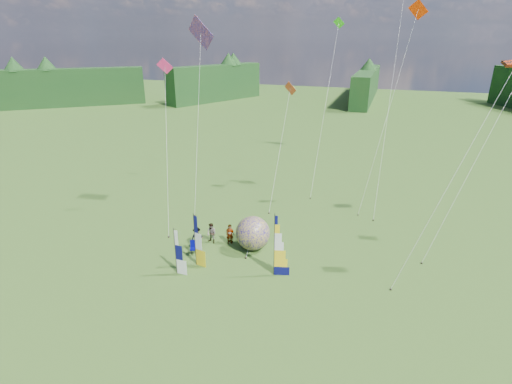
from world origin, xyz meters
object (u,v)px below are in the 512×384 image
(side_banner_left, at_px, (195,241))
(spectator_c, at_px, (197,237))
(feather_banner_main, at_px, (274,246))
(side_banner_far, at_px, (175,252))
(camp_chair, at_px, (194,248))
(kite_whale, at_px, (392,83))
(spectator_b, at_px, (212,233))
(spectator_d, at_px, (230,234))
(bol_inflatable, at_px, (253,233))
(spectator_a, at_px, (230,234))

(side_banner_left, xyz_separation_m, spectator_c, (-1.15, 2.45, -1.14))
(feather_banner_main, height_order, side_banner_far, feather_banner_main)
(camp_chair, distance_m, kite_whale, 23.49)
(feather_banner_main, relative_size, kite_whale, 0.20)
(feather_banner_main, height_order, side_banner_left, feather_banner_main)
(spectator_c, bearing_deg, side_banner_far, -149.13)
(kite_whale, bearing_deg, spectator_b, -152.80)
(spectator_d, xyz_separation_m, kite_whale, (10.66, 14.13, 10.50))
(spectator_b, bearing_deg, bol_inflatable, 20.47)
(side_banner_left, distance_m, spectator_c, 2.94)
(feather_banner_main, relative_size, side_banner_far, 1.34)
(kite_whale, bearing_deg, side_banner_left, -146.50)
(bol_inflatable, relative_size, camp_chair, 2.53)
(spectator_a, bearing_deg, side_banner_left, -129.52)
(side_banner_far, xyz_separation_m, camp_chair, (-0.08, 2.74, -1.15))
(spectator_c, bearing_deg, camp_chair, -139.98)
(side_banner_left, distance_m, spectator_d, 4.16)
(spectator_c, height_order, kite_whale, kite_whale)
(side_banner_left, distance_m, bol_inflatable, 4.73)
(bol_inflatable, height_order, spectator_b, bol_inflatable)
(spectator_a, relative_size, kite_whale, 0.07)
(spectator_a, height_order, camp_chair, spectator_a)
(spectator_a, relative_size, spectator_c, 0.99)
(spectator_b, bearing_deg, kite_whale, 67.77)
(bol_inflatable, bearing_deg, side_banner_far, -127.71)
(spectator_b, height_order, camp_chair, spectator_b)
(side_banner_left, bearing_deg, bol_inflatable, 60.28)
(spectator_a, height_order, spectator_c, spectator_c)
(side_banner_left, xyz_separation_m, kite_whale, (11.73, 17.97, 9.34))
(spectator_d, bearing_deg, side_banner_left, 95.16)
(spectator_b, relative_size, spectator_c, 1.03)
(spectator_b, distance_m, spectator_d, 1.48)
(side_banner_left, bearing_deg, side_banner_far, -106.15)
(side_banner_far, relative_size, camp_chair, 3.21)
(side_banner_left, height_order, kite_whale, kite_whale)
(spectator_a, xyz_separation_m, camp_chair, (-1.95, -2.40, -0.28))
(spectator_b, height_order, spectator_d, spectator_b)
(spectator_a, height_order, spectator_b, spectator_b)
(spectator_c, bearing_deg, spectator_b, -18.55)
(spectator_a, xyz_separation_m, spectator_b, (-1.42, -0.36, 0.03))
(spectator_b, distance_m, spectator_c, 1.22)
(spectator_d, height_order, camp_chair, spectator_d)
(camp_chair, bearing_deg, side_banner_far, -112.69)
(spectator_a, distance_m, camp_chair, 3.11)
(spectator_a, bearing_deg, kite_whale, 30.57)
(side_banner_left, bearing_deg, spectator_d, 85.87)
(side_banner_far, relative_size, spectator_a, 2.08)
(side_banner_far, distance_m, camp_chair, 2.97)
(spectator_d, height_order, kite_whale, kite_whale)
(side_banner_far, xyz_separation_m, spectator_d, (1.83, 5.29, -0.89))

